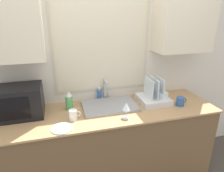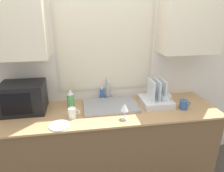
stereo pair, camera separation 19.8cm
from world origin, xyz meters
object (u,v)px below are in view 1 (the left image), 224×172
spray_bottle (69,101)px  soap_bottle (99,94)px  faucet (105,88)px  wine_glass (126,107)px  mug_near_sink (73,115)px  microwave (20,102)px  dish_rack (154,97)px

spray_bottle → soap_bottle: (0.36, 0.16, -0.03)m
faucet → wine_glass: 0.49m
mug_near_sink → wine_glass: size_ratio=0.67×
wine_glass → faucet: bearing=100.4°
faucet → wine_glass: faucet is taller
microwave → spray_bottle: 0.47m
microwave → spray_bottle: microwave is taller
wine_glass → microwave: bearing=161.8°
microwave → soap_bottle: bearing=12.1°
spray_bottle → soap_bottle: spray_bottle is taller
dish_rack → mug_near_sink: bearing=-170.9°
spray_bottle → wine_glass: spray_bottle is taller
mug_near_sink → wine_glass: (0.50, -0.11, 0.07)m
dish_rack → soap_bottle: 0.63m
dish_rack → wine_glass: bearing=-149.1°
microwave → spray_bottle: (0.47, 0.02, -0.06)m
dish_rack → wine_glass: (-0.42, -0.25, 0.06)m
wine_glass → spray_bottle: bearing=146.6°
soap_bottle → wine_glass: (0.16, -0.50, 0.06)m
dish_rack → wine_glass: 0.50m
dish_rack → mug_near_sink: 0.93m
wine_glass → dish_rack: bearing=30.9°
microwave → wine_glass: microwave is taller
spray_bottle → dish_rack: bearing=-5.3°
faucet → spray_bottle: 0.45m
soap_bottle → mug_near_sink: bearing=-130.5°
spray_bottle → microwave: bearing=-177.7°
spray_bottle → wine_glass: 0.62m
spray_bottle → soap_bottle: bearing=23.8°
faucet → microwave: bearing=-170.0°
dish_rack → faucet: bearing=156.0°
soap_bottle → wine_glass: wine_glass is taller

